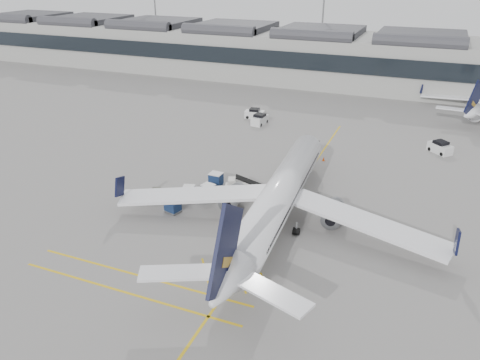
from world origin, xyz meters
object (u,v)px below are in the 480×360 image
at_px(ramp_agent_b, 224,213).
at_px(pushback_tug, 157,194).
at_px(ramp_agent_a, 257,210).
at_px(belt_loader, 241,186).
at_px(airliner_main, 279,198).
at_px(baggage_cart_a, 208,190).

relative_size(ramp_agent_b, pushback_tug, 0.64).
xyz_separation_m(ramp_agent_a, ramp_agent_b, (-3.12, -1.97, -0.07)).
xyz_separation_m(belt_loader, ramp_agent_b, (1.09, -7.43, 0.22)).
bearing_deg(ramp_agent_b, airliner_main, 158.25).
distance_m(belt_loader, pushback_tug, 10.41).
bearing_deg(ramp_agent_a, ramp_agent_b, -165.56).
bearing_deg(pushback_tug, baggage_cart_a, 1.16).
bearing_deg(baggage_cart_a, ramp_agent_a, -5.09).
xyz_separation_m(belt_loader, ramp_agent_a, (4.22, -5.46, 0.29)).
relative_size(belt_loader, pushback_tug, 2.02).
height_order(airliner_main, baggage_cart_a, airliner_main).
bearing_deg(ramp_agent_a, belt_loader, 109.87).
height_order(airliner_main, ramp_agent_b, airliner_main).
bearing_deg(belt_loader, ramp_agent_b, -101.47).
bearing_deg(airliner_main, baggage_cart_a, 161.29).
bearing_deg(ramp_agent_a, pushback_tug, 163.28).
xyz_separation_m(airliner_main, ramp_agent_b, (-5.68, -1.68, -2.26)).
xyz_separation_m(ramp_agent_a, pushback_tug, (-12.92, -0.25, -0.34)).
height_order(belt_loader, ramp_agent_b, belt_loader).
distance_m(airliner_main, ramp_agent_a, 3.38).
height_order(baggage_cart_a, ramp_agent_a, ramp_agent_a).
distance_m(airliner_main, baggage_cart_a, 10.35).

